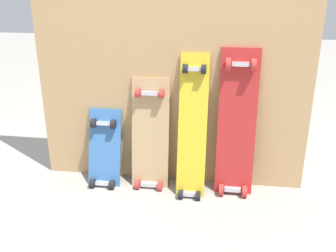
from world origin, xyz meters
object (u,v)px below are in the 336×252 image
(skateboard_natural, at_px, (150,139))
(skateboard_blue, at_px, (104,153))
(skateboard_yellow, at_px, (192,133))
(skateboard_red, at_px, (237,129))

(skateboard_natural, bearing_deg, skateboard_blue, -175.84)
(skateboard_yellow, height_order, skateboard_red, skateboard_red)
(skateboard_natural, relative_size, skateboard_yellow, 0.83)
(skateboard_yellow, distance_m, skateboard_red, 0.26)
(skateboard_blue, height_order, skateboard_red, skateboard_red)
(skateboard_blue, xyz_separation_m, skateboard_yellow, (0.55, -0.02, 0.18))
(skateboard_natural, distance_m, skateboard_yellow, 0.28)
(skateboard_blue, distance_m, skateboard_natural, 0.31)
(skateboard_blue, distance_m, skateboard_red, 0.84)
(skateboard_blue, xyz_separation_m, skateboard_red, (0.81, 0.02, 0.21))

